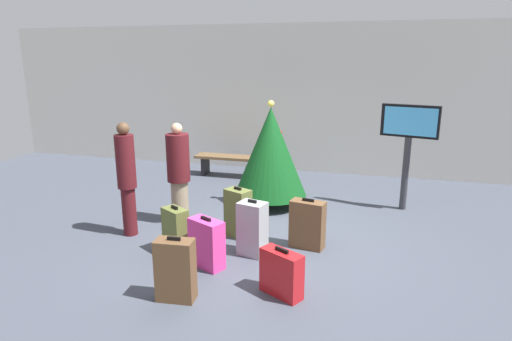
# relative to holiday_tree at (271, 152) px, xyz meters

# --- Properties ---
(ground_plane) EXTENTS (16.00, 16.00, 0.00)m
(ground_plane) POSITION_rel_holiday_tree_xyz_m (0.28, -1.70, -1.01)
(ground_plane) COLOR #424754
(back_wall) EXTENTS (16.00, 0.20, 3.44)m
(back_wall) POSITION_rel_holiday_tree_xyz_m (0.28, 2.75, 0.71)
(back_wall) COLOR beige
(back_wall) RESTS_ON ground_plane
(holiday_tree) EXTENTS (1.33, 1.33, 1.94)m
(holiday_tree) POSITION_rel_holiday_tree_xyz_m (0.00, 0.00, 0.00)
(holiday_tree) COLOR #4C3319
(holiday_tree) RESTS_ON ground_plane
(flight_info_kiosk) EXTENTS (0.97, 0.33, 1.89)m
(flight_info_kiosk) POSITION_rel_holiday_tree_xyz_m (2.38, 0.42, 0.33)
(flight_info_kiosk) COLOR #333338
(flight_info_kiosk) RESTS_ON ground_plane
(waiting_bench) EXTENTS (1.55, 0.44, 0.48)m
(waiting_bench) POSITION_rel_holiday_tree_xyz_m (-1.41, 1.71, -0.65)
(waiting_bench) COLOR brown
(waiting_bench) RESTS_ON ground_plane
(traveller_0) EXTENTS (0.40, 0.40, 1.75)m
(traveller_0) POSITION_rel_holiday_tree_xyz_m (-1.75, -1.95, -0.07)
(traveller_0) COLOR #4C1419
(traveller_0) RESTS_ON ground_plane
(traveller_1) EXTENTS (0.41, 0.41, 1.67)m
(traveller_1) POSITION_rel_holiday_tree_xyz_m (-1.22, -1.29, -0.14)
(traveller_1) COLOR gray
(traveller_1) RESTS_ON ground_plane
(suitcase_0) EXTENTS (0.55, 0.42, 0.58)m
(suitcase_0) POSITION_rel_holiday_tree_xyz_m (0.89, -3.07, -0.74)
(suitcase_0) COLOR #B2191E
(suitcase_0) RESTS_ON ground_plane
(suitcase_1) EXTENTS (0.54, 0.42, 0.69)m
(suitcase_1) POSITION_rel_holiday_tree_xyz_m (-0.21, -2.64, -0.69)
(suitcase_1) COLOR #E5388C
(suitcase_1) RESTS_ON ground_plane
(suitcase_2) EXTENTS (0.44, 0.38, 0.70)m
(suitcase_2) POSITION_rel_holiday_tree_xyz_m (-0.77, -2.38, -0.68)
(suitcase_2) COLOR #59602D
(suitcase_2) RESTS_ON ground_plane
(suitcase_3) EXTENTS (0.52, 0.32, 0.74)m
(suitcase_3) POSITION_rel_holiday_tree_xyz_m (0.96, -1.69, -0.66)
(suitcase_3) COLOR brown
(suitcase_3) RESTS_ON ground_plane
(suitcase_4) EXTENTS (0.42, 0.36, 0.80)m
(suitcase_4) POSITION_rel_holiday_tree_xyz_m (0.27, -2.12, -0.63)
(suitcase_4) COLOR #9EA0A5
(suitcase_4) RESTS_ON ground_plane
(suitcase_5) EXTENTS (0.45, 0.27, 0.76)m
(suitcase_5) POSITION_rel_holiday_tree_xyz_m (-0.24, -3.48, -0.65)
(suitcase_5) COLOR brown
(suitcase_5) RESTS_ON ground_plane
(suitcase_6) EXTENTS (0.44, 0.38, 0.78)m
(suitcase_6) POSITION_rel_holiday_tree_xyz_m (-0.12, -1.57, -0.64)
(suitcase_6) COLOR #59602D
(suitcase_6) RESTS_ON ground_plane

